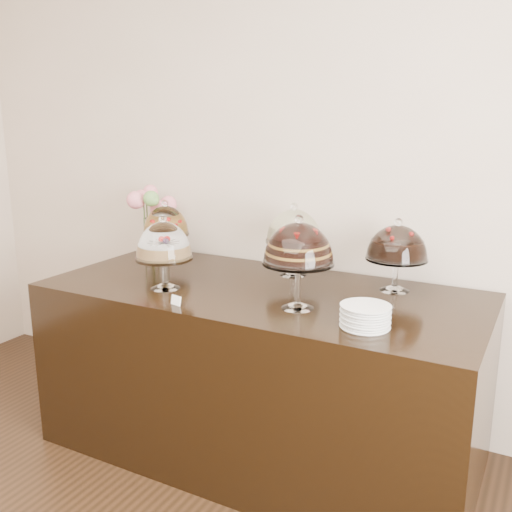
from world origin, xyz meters
The scene contains 10 objects.
wall_back centered at (0.00, 3.00, 1.50)m, with size 5.00×0.04×3.00m, color beige.
display_counter centered at (-0.01, 2.45, 0.45)m, with size 2.20×1.00×0.90m, color black.
cake_stand_sugar_sponge centered at (-0.44, 2.23, 1.13)m, with size 0.28×0.28×0.38m.
cake_stand_choco_layer centered at (0.27, 2.26, 1.19)m, with size 0.32×0.32×0.43m.
cake_stand_cheesecake centered at (0.03, 2.76, 1.16)m, with size 0.30×0.30×0.40m.
cake_stand_dark_choco centered at (0.59, 2.74, 1.13)m, with size 0.30×0.30×0.37m.
cake_stand_fruit_tart centered at (-0.77, 2.68, 1.13)m, with size 0.27×0.27×0.37m.
flower_vase centered at (-0.94, 2.77, 1.17)m, with size 0.24×0.31×0.43m.
plate_stack centered at (0.62, 2.17, 0.95)m, with size 0.20×0.20×0.09m.
price_card_left centered at (-0.23, 2.04, 0.92)m, with size 0.06×0.01×0.04m, color white.
Camera 1 is at (1.27, 0.02, 1.74)m, focal length 40.00 mm.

